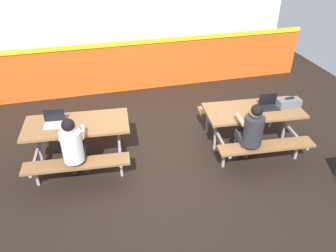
{
  "coord_description": "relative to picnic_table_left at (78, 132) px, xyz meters",
  "views": [
    {
      "loc": [
        -1.16,
        -4.52,
        3.54
      ],
      "look_at": [
        0.0,
        0.02,
        0.55
      ],
      "focal_mm": 35.6,
      "sensor_mm": 36.0,
      "label": 1
    }
  ],
  "objects": [
    {
      "name": "accent_backdrop",
      "position": [
        1.46,
        2.5,
        0.67
      ],
      "size": [
        8.0,
        0.14,
        2.6
      ],
      "color": "#E55119",
      "rests_on": "ground"
    },
    {
      "name": "laptop_silver",
      "position": [
        -0.32,
        0.06,
        0.21
      ],
      "size": [
        0.34,
        0.25,
        0.22
      ],
      "color": "silver",
      "rests_on": "picnic_table_left"
    },
    {
      "name": "toolbox_grey",
      "position": [
        3.55,
        -0.34,
        0.24
      ],
      "size": [
        0.4,
        0.18,
        0.18
      ],
      "color": "#595B60",
      "rests_on": "picnic_table_right"
    },
    {
      "name": "picnic_table_right",
      "position": [
        2.93,
        -0.29,
        0.0
      ],
      "size": [
        1.7,
        1.67,
        0.74
      ],
      "color": "brown",
      "rests_on": "ground"
    },
    {
      "name": "laptop_dark",
      "position": [
        3.21,
        -0.28,
        0.21
      ],
      "size": [
        0.34,
        0.25,
        0.22
      ],
      "color": "black",
      "rests_on": "picnic_table_right"
    },
    {
      "name": "student_further",
      "position": [
        2.62,
        -0.83,
        0.14
      ],
      "size": [
        0.38,
        0.53,
        1.21
      ],
      "color": "#2D2D38",
      "rests_on": "ground"
    },
    {
      "name": "picnic_table_left",
      "position": [
        0.0,
        0.0,
        0.0
      ],
      "size": [
        1.7,
        1.67,
        0.74
      ],
      "color": "brown",
      "rests_on": "ground"
    },
    {
      "name": "student_nearer",
      "position": [
        -0.06,
        -0.55,
        0.14
      ],
      "size": [
        0.38,
        0.53,
        1.21
      ],
      "color": "#2D2D38",
      "rests_on": "ground"
    },
    {
      "name": "ground_plane",
      "position": [
        1.46,
        -0.16,
        -0.58
      ],
      "size": [
        10.0,
        10.0,
        0.02
      ],
      "primitive_type": "cube",
      "color": "black"
    }
  ]
}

